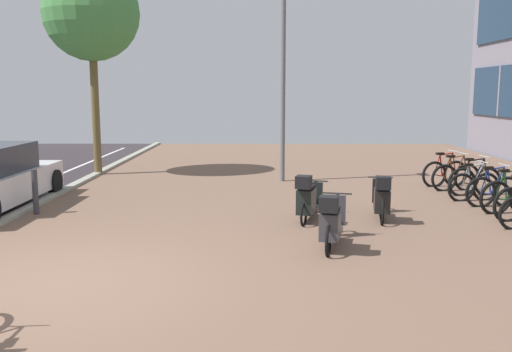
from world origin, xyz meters
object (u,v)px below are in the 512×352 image
at_px(bicycle_rack_09, 445,173).
at_px(bicycle_rack_05, 494,191).
at_px(bollard_far, 35,192).
at_px(scooter_near, 308,199).
at_px(bicycle_rack_04, 510,197).
at_px(bicycle_rack_07, 475,181).
at_px(scooter_mid, 332,222).
at_px(bicycle_rack_08, 456,177).
at_px(street_tree, 91,13).
at_px(bicycle_rack_06, 474,187).
at_px(lamp_post, 283,66).
at_px(scooter_far, 382,198).

bearing_deg(bicycle_rack_09, bicycle_rack_05, -85.77).
height_order(bicycle_rack_09, bollard_far, bicycle_rack_09).
relative_size(bicycle_rack_09, scooter_near, 0.86).
bearing_deg(bicycle_rack_09, bicycle_rack_04, -85.69).
height_order(bicycle_rack_07, bollard_far, bicycle_rack_07).
height_order(bicycle_rack_05, bicycle_rack_09, bicycle_rack_09).
xyz_separation_m(bicycle_rack_07, scooter_mid, (-4.17, -4.66, 0.09)).
distance_m(scooter_near, scooter_mid, 1.91).
height_order(bicycle_rack_08, street_tree, street_tree).
distance_m(street_tree, bollard_far, 7.13).
relative_size(bicycle_rack_06, lamp_post, 0.22).
xyz_separation_m(bicycle_rack_07, scooter_near, (-4.39, -2.76, 0.09)).
height_order(bicycle_rack_05, scooter_near, scooter_near).
xyz_separation_m(scooter_mid, bollard_far, (-5.91, 2.50, 0.03)).
height_order(bicycle_rack_04, scooter_far, bicycle_rack_04).
distance_m(scooter_mid, street_tree, 11.15).
bearing_deg(scooter_mid, scooter_near, 96.74).
bearing_deg(bicycle_rack_09, scooter_far, -123.24).
xyz_separation_m(bicycle_rack_05, bicycle_rack_08, (-0.14, 2.01, 0.01)).
relative_size(bicycle_rack_04, bicycle_rack_06, 1.08).
relative_size(bicycle_rack_04, scooter_far, 0.84).
bearing_deg(bicycle_rack_08, bicycle_rack_04, -85.75).
bearing_deg(bicycle_rack_04, lamp_post, 138.03).
height_order(bicycle_rack_08, bicycle_rack_09, bicycle_rack_08).
xyz_separation_m(bicycle_rack_04, bicycle_rack_06, (-0.25, 1.34, -0.02)).
distance_m(bicycle_rack_08, scooter_mid, 6.63).
relative_size(bicycle_rack_09, lamp_post, 0.23).
distance_m(bicycle_rack_08, lamp_post, 5.54).
xyz_separation_m(bicycle_rack_04, scooter_far, (-2.87, -0.64, 0.08)).
bearing_deg(bollard_far, bicycle_rack_05, 4.69).
bearing_deg(scooter_mid, bicycle_rack_05, 39.15).
height_order(scooter_far, street_tree, street_tree).
xyz_separation_m(bicycle_rack_06, bicycle_rack_09, (-0.00, 2.01, 0.01)).
distance_m(bicycle_rack_05, scooter_mid, 5.26).
distance_m(scooter_far, street_tree, 10.64).
height_order(scooter_mid, street_tree, street_tree).
xyz_separation_m(bicycle_rack_09, lamp_post, (-4.41, 0.84, 2.92)).
bearing_deg(bicycle_rack_08, street_tree, 164.79).
relative_size(scooter_far, street_tree, 0.27).
bearing_deg(scooter_near, bicycle_rack_09, 45.00).
bearing_deg(bicycle_rack_08, bicycle_rack_07, -70.75).
bearing_deg(scooter_far, bicycle_rack_09, 56.76).
relative_size(bicycle_rack_05, scooter_mid, 0.77).
xyz_separation_m(bicycle_rack_05, scooter_far, (-2.81, -1.31, 0.09)).
xyz_separation_m(bicycle_rack_04, bicycle_rack_09, (-0.25, 3.35, -0.01)).
bearing_deg(scooter_near, bicycle_rack_08, 39.55).
xyz_separation_m(bicycle_rack_07, bollard_far, (-10.07, -2.16, 0.12)).
distance_m(bicycle_rack_07, lamp_post, 5.94).
height_order(bicycle_rack_09, scooter_near, scooter_near).
relative_size(bicycle_rack_06, street_tree, 0.21).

